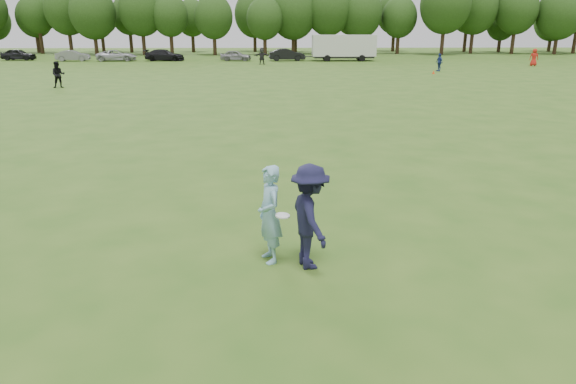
% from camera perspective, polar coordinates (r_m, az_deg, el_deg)
% --- Properties ---
extents(ground, '(200.00, 200.00, 0.00)m').
position_cam_1_polar(ground, '(10.02, 0.71, -7.50)').
color(ground, '#2E5517').
rests_on(ground, ground).
extents(thrower, '(0.65, 0.80, 1.89)m').
position_cam_1_polar(thrower, '(9.63, -2.06, -2.50)').
color(thrower, '#80B2C6').
rests_on(thrower, ground).
extents(defender, '(1.04, 1.42, 1.97)m').
position_cam_1_polar(defender, '(9.39, 2.46, -2.77)').
color(defender, '#181734').
rests_on(defender, ground).
extents(player_far_a, '(1.08, 0.95, 1.88)m').
position_cam_1_polar(player_far_a, '(41.50, -24.16, 11.81)').
color(player_far_a, black).
rests_on(player_far_a, ground).
extents(player_far_b, '(0.68, 1.08, 1.71)m').
position_cam_1_polar(player_far_b, '(54.41, 16.45, 13.65)').
color(player_far_b, navy).
rests_on(player_far_b, ground).
extents(player_far_c, '(1.07, 0.86, 1.90)m').
position_cam_1_polar(player_far_c, '(65.24, 25.67, 13.34)').
color(player_far_c, red).
rests_on(player_far_c, ground).
extents(player_far_d, '(1.80, 0.66, 1.91)m').
position_cam_1_polar(player_far_d, '(61.63, -2.93, 14.85)').
color(player_far_d, '#292929').
rests_on(player_far_d, ground).
extents(car_a, '(4.36, 1.97, 1.46)m').
position_cam_1_polar(car_a, '(77.58, -27.77, 13.36)').
color(car_a, black).
rests_on(car_a, ground).
extents(car_b, '(4.26, 1.99, 1.35)m').
position_cam_1_polar(car_b, '(72.76, -22.79, 13.79)').
color(car_b, slate).
rests_on(car_b, ground).
extents(car_c, '(5.19, 2.84, 1.38)m').
position_cam_1_polar(car_c, '(71.01, -18.50, 14.18)').
color(car_c, '#B4B4B9').
rests_on(car_c, ground).
extents(car_d, '(5.03, 2.21, 1.44)m').
position_cam_1_polar(car_d, '(69.75, -13.56, 14.57)').
color(car_d, black).
rests_on(car_d, ground).
extents(car_e, '(4.07, 1.98, 1.34)m').
position_cam_1_polar(car_e, '(68.27, -5.82, 14.85)').
color(car_e, gray).
rests_on(car_e, ground).
extents(car_f, '(4.74, 1.99, 1.52)m').
position_cam_1_polar(car_f, '(68.01, -0.12, 15.00)').
color(car_f, black).
rests_on(car_f, ground).
extents(field_cone, '(0.28, 0.28, 0.30)m').
position_cam_1_polar(field_cone, '(51.22, 15.87, 12.67)').
color(field_cone, red).
rests_on(field_cone, ground).
extents(disc_in_play, '(0.32, 0.32, 0.05)m').
position_cam_1_polar(disc_in_play, '(9.38, -0.61, -2.64)').
color(disc_in_play, white).
rests_on(disc_in_play, ground).
extents(cargo_trailer, '(9.00, 2.75, 3.20)m').
position_cam_1_polar(cargo_trailer, '(68.28, 6.21, 15.77)').
color(cargo_trailer, silver).
rests_on(cargo_trailer, ground).
extents(treeline, '(130.35, 18.39, 11.74)m').
position_cam_1_polar(treeline, '(86.02, 0.54, 19.30)').
color(treeline, '#332114').
rests_on(treeline, ground).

